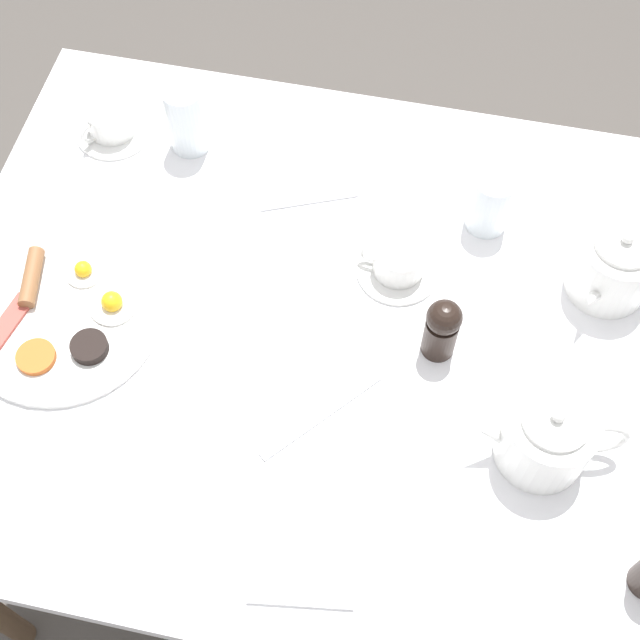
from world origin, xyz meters
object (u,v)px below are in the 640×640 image
Objects in this scene: teacup_with_saucer_left at (398,262)px; knife_by_plate at (322,415)px; water_glass_short at (491,202)px; fork_by_plate at (309,200)px; water_glass_tall at (187,118)px; salt_grinder at (442,327)px; breakfast_plate at (63,315)px; teapot_far at (548,437)px; teacup_with_saucer_right at (111,122)px; teapot_near at (615,264)px; napkin_folded at (303,565)px.

teacup_with_saucer_left reaches higher than knife_by_plate.
water_glass_short is 0.29m from fork_by_plate.
salt_grinder is (0.30, 0.46, -0.00)m from water_glass_tall.
water_glass_tall is 1.08× the size of salt_grinder.
water_glass_tall reaches higher than fork_by_plate.
breakfast_plate is 2.56× the size of salt_grinder.
salt_grinder is (-0.13, -0.16, 0.00)m from teapot_far.
teacup_with_saucer_right is at bearing -116.54° from salt_grinder.
teapot_near is at bearing 68.03° from water_glass_short.
salt_grinder is at bearing 63.46° from teacup_with_saucer_right.
teacup_with_saucer_right is 1.20× the size of water_glass_short.
salt_grinder is at bearing -50.18° from teapot_far.
fork_by_plate is (0.08, 0.22, -0.06)m from water_glass_tall.
teapot_far is at bearing 17.53° from water_glass_short.
salt_grinder is 0.34m from fork_by_plate.
teapot_near is at bearing 106.10° from breakfast_plate.
water_glass_tall is 0.75× the size of knife_by_plate.
teapot_far reaches higher than teacup_with_saucer_left.
knife_by_plate is at bearing -28.28° from teapot_near.
water_glass_short is 0.70× the size of fork_by_plate.
salt_grinder is 0.75× the size of fork_by_plate.
water_glass_tall reaches higher than knife_by_plate.
teapot_near is at bearing 124.49° from salt_grinder.
teapot_far is at bearing 43.39° from teacup_with_saucer_left.
water_glass_short is at bearing 84.73° from teacup_with_saucer_right.
salt_grinder is 0.38m from napkin_folded.
teacup_with_saucer_left is at bearing 111.46° from breakfast_plate.
teapot_near reaches higher than water_glass_tall.
fork_by_plate is at bearing 70.71° from water_glass_tall.
teacup_with_saucer_right is 0.81m from napkin_folded.
breakfast_plate is at bearing -123.81° from napkin_folded.
fork_by_plate is at bearing -122.43° from teacup_with_saucer_left.
napkin_folded is at bearing 36.00° from teacup_with_saucer_right.
water_glass_short is at bearing -82.86° from teapot_far.
knife_by_plate is at bearing -8.77° from teapot_far.
salt_grinder is 0.70× the size of knife_by_plate.
teacup_with_saucer_left is at bearing -146.53° from salt_grinder.
breakfast_plate is at bearing -47.10° from fork_by_plate.
breakfast_plate reaches higher than fork_by_plate.
teacup_with_saucer_left is 1.20× the size of water_glass_short.
fork_by_plate is (-0.36, -0.40, -0.05)m from teapot_far.
teacup_with_saucer_right is at bearing -101.92° from fork_by_plate.
teapot_near is 1.77× the size of salt_grinder.
fork_by_plate is (-0.10, -0.16, -0.02)m from teacup_with_saucer_left.
teacup_with_saucer_left is 1.00× the size of teacup_with_saucer_right.
water_glass_short is at bearing 164.27° from napkin_folded.
breakfast_plate reaches higher than napkin_folded.
water_glass_tall is 0.55m from salt_grinder.
fork_by_plate is (0.08, 0.36, -0.02)m from teacup_with_saucer_right.
teapot_far reaches higher than fork_by_plate.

